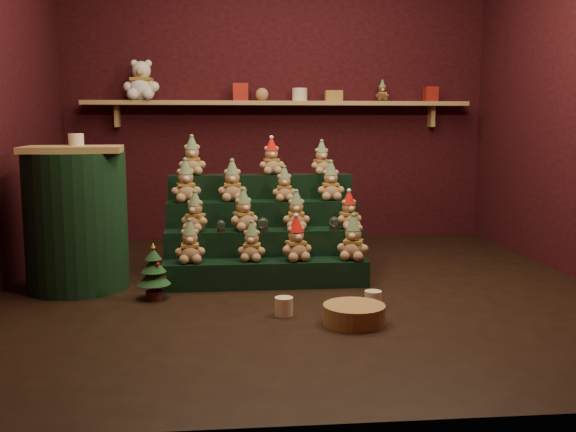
{
  "coord_description": "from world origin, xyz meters",
  "views": [
    {
      "loc": [
        -0.5,
        -4.21,
        1.09
      ],
      "look_at": [
        -0.07,
        0.25,
        0.46
      ],
      "focal_mm": 40.0,
      "sensor_mm": 36.0,
      "label": 1
    }
  ],
  "objects": [
    {
      "name": "ground",
      "position": [
        0.0,
        0.0,
        0.0
      ],
      "size": [
        4.0,
        4.0,
        0.0
      ],
      "primitive_type": "plane",
      "color": "black",
      "rests_on": "ground"
    },
    {
      "name": "back_wall",
      "position": [
        0.0,
        2.05,
        1.4
      ],
      "size": [
        4.0,
        0.1,
        2.8
      ],
      "primitive_type": "cube",
      "color": "black",
      "rests_on": "ground"
    },
    {
      "name": "front_wall",
      "position": [
        0.0,
        -2.05,
        1.4
      ],
      "size": [
        4.0,
        0.1,
        2.8
      ],
      "primitive_type": "cube",
      "color": "black",
      "rests_on": "ground"
    },
    {
      "name": "back_shelf",
      "position": [
        0.0,
        1.87,
        1.29
      ],
      "size": [
        3.6,
        0.26,
        0.24
      ],
      "color": "tan",
      "rests_on": "ground"
    },
    {
      "name": "riser_tier_front",
      "position": [
        -0.24,
        0.07,
        0.09
      ],
      "size": [
        1.4,
        0.22,
        0.18
      ],
      "primitive_type": "cube",
      "color": "black",
      "rests_on": "ground"
    },
    {
      "name": "riser_tier_midfront",
      "position": [
        -0.24,
        0.29,
        0.18
      ],
      "size": [
        1.4,
        0.22,
        0.36
      ],
      "primitive_type": "cube",
      "color": "black",
      "rests_on": "ground"
    },
    {
      "name": "riser_tier_midback",
      "position": [
        -0.24,
        0.51,
        0.27
      ],
      "size": [
        1.4,
        0.22,
        0.54
      ],
      "primitive_type": "cube",
      "color": "black",
      "rests_on": "ground"
    },
    {
      "name": "riser_tier_back",
      "position": [
        -0.24,
        0.73,
        0.36
      ],
      "size": [
        1.4,
        0.22,
        0.72
      ],
      "primitive_type": "cube",
      "color": "black",
      "rests_on": "ground"
    },
    {
      "name": "teddy_0",
      "position": [
        -0.75,
        0.07,
        0.32
      ],
      "size": [
        0.21,
        0.2,
        0.28
      ],
      "primitive_type": null,
      "rotation": [
        0.0,
        0.0,
        0.07
      ],
      "color": "tan",
      "rests_on": "riser_tier_front"
    },
    {
      "name": "teddy_1",
      "position": [
        -0.33,
        0.08,
        0.31
      ],
      "size": [
        0.22,
        0.2,
        0.27
      ],
      "primitive_type": null,
      "rotation": [
        0.0,
        0.0,
        -0.2
      ],
      "color": "tan",
      "rests_on": "riser_tier_front"
    },
    {
      "name": "teddy_2",
      "position": [
        -0.03,
        0.06,
        0.33
      ],
      "size": [
        0.25,
        0.24,
        0.3
      ],
      "primitive_type": null,
      "rotation": [
        0.0,
        0.0,
        0.27
      ],
      "color": "tan",
      "rests_on": "riser_tier_front"
    },
    {
      "name": "teddy_3",
      "position": [
        0.36,
        0.06,
        0.33
      ],
      "size": [
        0.27,
        0.26,
        0.3
      ],
      "primitive_type": null,
      "rotation": [
        0.0,
        0.0,
        -0.37
      ],
      "color": "tan",
      "rests_on": "riser_tier_front"
    },
    {
      "name": "teddy_4",
      "position": [
        -0.72,
        0.27,
        0.5
      ],
      "size": [
        0.25,
        0.24,
        0.27
      ],
      "primitive_type": null,
      "rotation": [
        0.0,
        0.0,
        -0.39
      ],
      "color": "tan",
      "rests_on": "riser_tier_midfront"
    },
    {
      "name": "teddy_5",
      "position": [
        -0.38,
        0.28,
        0.5
      ],
      "size": [
        0.26,
        0.25,
        0.29
      ],
      "primitive_type": null,
      "rotation": [
        0.0,
        0.0,
        0.41
      ],
      "color": "tan",
      "rests_on": "riser_tier_midfront"
    },
    {
      "name": "teddy_6",
      "position": [
        -0.0,
        0.29,
        0.49
      ],
      "size": [
        0.2,
        0.18,
        0.27
      ],
      "primitive_type": null,
      "rotation": [
        0.0,
        0.0,
        -0.05
      ],
      "color": "tan",
      "rests_on": "riser_tier_midfront"
    },
    {
      "name": "teddy_7",
      "position": [
        0.37,
        0.28,
        0.49
      ],
      "size": [
        0.22,
        0.21,
        0.26
      ],
      "primitive_type": null,
      "rotation": [
        0.0,
        0.0,
        0.26
      ],
      "color": "tan",
      "rests_on": "riser_tier_midfront"
    },
    {
      "name": "teddy_8",
      "position": [
        -0.8,
        0.5,
        0.69
      ],
      "size": [
        0.25,
        0.23,
        0.3
      ],
      "primitive_type": null,
      "rotation": [
        0.0,
        0.0,
        0.2
      ],
      "color": "tan",
      "rests_on": "riser_tier_midback"
    },
    {
      "name": "teddy_9",
      "position": [
        -0.46,
        0.52,
        0.69
      ],
      "size": [
        0.21,
        0.19,
        0.3
      ],
      "primitive_type": null,
      "rotation": [
        0.0,
        0.0,
        0.01
      ],
      "color": "tan",
      "rests_on": "riser_tier_midback"
    },
    {
      "name": "teddy_10",
      "position": [
        -0.07,
        0.49,
        0.66
      ],
      "size": [
        0.18,
        0.16,
        0.25
      ],
      "primitive_type": null,
      "rotation": [
        0.0,
        0.0,
        0.01
      ],
      "color": "tan",
      "rests_on": "riser_tier_midback"
    },
    {
      "name": "teddy_11",
      "position": [
        0.28,
        0.51,
        0.68
      ],
      "size": [
        0.2,
        0.18,
        0.28
      ],
      "primitive_type": null,
      "rotation": [
        0.0,
        0.0,
        0.01
      ],
      "color": "tan",
      "rests_on": "riser_tier_midback"
    },
    {
      "name": "teddy_12",
      "position": [
        -0.76,
        0.74,
        0.86
      ],
      "size": [
        0.22,
        0.2,
        0.29
      ],
      "primitive_type": null,
      "rotation": [
        0.0,
        0.0,
        0.07
      ],
      "color": "tan",
      "rests_on": "riser_tier_back"
    },
    {
      "name": "teddy_13",
      "position": [
        -0.15,
        0.73,
        0.86
      ],
      "size": [
        0.22,
        0.2,
        0.27
      ],
      "primitive_type": null,
      "rotation": [
        0.0,
        0.0,
        0.13
      ],
      "color": "tan",
      "rests_on": "riser_tier_back"
    },
    {
      "name": "teddy_14",
      "position": [
        0.24,
        0.71,
        0.85
      ],
      "size": [
        0.21,
        0.2,
        0.25
      ],
      "primitive_type": null,
      "rotation": [
        0.0,
        0.0,
        0.24
      ],
      "color": "tan",
      "rests_on": "riser_tier_back"
    },
    {
      "name": "snow_globe_a",
      "position": [
        -0.54,
        0.23,
        0.4
      ],
      "size": [
        0.06,
        0.06,
        0.08
      ],
      "color": "black",
      "rests_on": "riser_tier_midfront"
    },
    {
      "name": "snow_globe_b",
      "position": [
        -0.25,
        0.23,
        0.41
      ],
      "size": [
        0.07,
        0.07,
        0.1
      ],
      "color": "black",
      "rests_on": "riser_tier_midfront"
    },
    {
      "name": "snow_globe_c",
      "position": [
        0.26,
        0.23,
        0.41
      ],
      "size": [
        0.07,
        0.07,
        0.09
      ],
      "color": "black",
      "rests_on": "riser_tier_midfront"
    },
    {
      "name": "side_table",
      "position": [
        -1.5,
        0.15,
        0.47
      ],
      "size": [
        0.67,
        0.67,
        0.96
      ],
      "rotation": [
        0.0,
        0.0,
        0.1
      ],
      "color": "tan",
      "rests_on": "ground"
    },
    {
      "name": "table_ornament",
      "position": [
        -1.5,
        0.25,
        1.0
      ],
      "size": [
        0.1,
        0.1,
        0.08
      ],
      "primitive_type": "cylinder",
      "color": "beige",
      "rests_on": "side_table"
    },
    {
      "name": "mini_christmas_tree",
      "position": [
        -0.97,
        -0.18,
        0.18
      ],
      "size": [
        0.21,
        0.21,
        0.36
      ],
      "rotation": [
        0.0,
        0.0,
        0.01
      ],
      "color": "#412217",
      "rests_on": "ground"
    },
    {
      "name": "mug_left",
      "position": [
        -0.18,
        -0.62,
        0.05
      ],
      "size": [
        0.11,
        0.11,
        0.11
      ],
      "primitive_type": "cylinder",
      "color": "beige",
      "rests_on": "ground"
    },
    {
      "name": "mug_right",
      "position": [
        0.38,
        -0.51,
        0.05
      ],
      "size": [
        0.1,
        0.1,
        0.1
      ],
      "primitive_type": "cylinder",
      "color": "beige",
      "rests_on": "ground"
    },
    {
      "name": "wicker_basket",
      "position": [
        0.2,
        -0.81,
        0.05
      ],
      "size": [
        0.42,
        0.42,
        0.11
      ],
      "primitive_type": "cylinder",
      "rotation": [
        0.0,
        0.0,
        -0.22
      ],
      "color": "olive",
      "rests_on": "ground"
    },
    {
      "name": "white_bear",
      "position": [
        -1.25,
        1.84,
        1.55
      ],
      "size": [
        0.34,
        0.31,
        0.46
      ],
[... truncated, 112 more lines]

